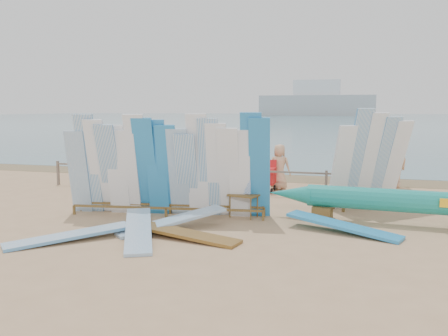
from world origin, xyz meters
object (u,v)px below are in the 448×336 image
(vendor_table, at_px, (244,205))
(flat_board_b, at_px, (172,230))
(main_surfboard_rack, at_px, (168,170))
(beachgoer_3, at_px, (222,162))
(beach_chair_right, at_px, (214,181))
(beachgoer_9, at_px, (390,161))
(flat_board_d, at_px, (343,233))
(beach_chair_left, at_px, (222,180))
(beachgoer_6, at_px, (279,167))
(beachgoer_7, at_px, (256,163))
(beachgoer_4, at_px, (198,165))
(stroller, at_px, (268,179))
(beachgoer_extra_0, at_px, (396,162))
(beachgoer_1, at_px, (144,158))
(flat_board_c, at_px, (183,238))
(outrigger_canoe, at_px, (393,202))
(flat_board_a, at_px, (139,239))
(beachgoer_2, at_px, (144,160))
(beachgoer_11, at_px, (147,153))
(beachgoer_8, at_px, (343,169))
(beachgoer_5, at_px, (222,160))
(side_surfboard_rack, at_px, (370,163))
(beachgoer_0, at_px, (100,161))
(beachgoer_extra_1, at_px, (106,154))
(beachgoer_10, at_px, (372,165))
(flat_board_e, at_px, (69,241))

(vendor_table, height_order, flat_board_b, vendor_table)
(main_surfboard_rack, xyz_separation_m, beachgoer_3, (-0.18, 5.75, -0.43))
(beach_chair_right, xyz_separation_m, beachgoer_9, (6.13, 2.38, 0.66))
(flat_board_d, relative_size, beach_chair_left, 2.88)
(flat_board_d, bearing_deg, beachgoer_6, 42.87)
(beachgoer_7, xyz_separation_m, beachgoer_4, (-1.95, -1.18, -0.03))
(stroller, height_order, beachgoer_extra_0, beachgoer_extra_0)
(beachgoer_1, bearing_deg, beach_chair_right, 45.97)
(flat_board_c, xyz_separation_m, beachgoer_7, (-0.02, 7.83, 0.84))
(flat_board_d, bearing_deg, stroller, 47.85)
(outrigger_canoe, relative_size, flat_board_a, 2.35)
(beachgoer_6, xyz_separation_m, beachgoer_2, (-5.39, 0.23, 0.06))
(flat_board_d, relative_size, beachgoer_extra_0, 1.42)
(beachgoer_7, bearing_deg, beachgoer_6, 151.55)
(beachgoer_7, bearing_deg, beach_chair_right, 57.90)
(beachgoer_6, xyz_separation_m, beachgoer_11, (-6.10, 2.02, 0.14))
(flat_board_c, height_order, stroller, stroller)
(beach_chair_right, distance_m, beachgoer_8, 4.54)
(vendor_table, xyz_separation_m, beachgoer_extra_0, (4.18, 6.10, 0.62))
(stroller, distance_m, beachgoer_8, 2.55)
(beachgoer_5, bearing_deg, beachgoer_9, -68.74)
(outrigger_canoe, height_order, vendor_table, vendor_table)
(flat_board_d, xyz_separation_m, beachgoer_5, (-4.91, 6.79, 0.85))
(side_surfboard_rack, bearing_deg, beachgoer_3, 111.10)
(side_surfboard_rack, distance_m, beachgoer_5, 6.63)
(beachgoer_7, height_order, beachgoer_extra_0, beachgoer_extra_0)
(main_surfboard_rack, relative_size, flat_board_b, 2.06)
(flat_board_a, bearing_deg, beachgoer_6, 49.30)
(beachgoer_6, distance_m, beachgoer_9, 4.26)
(beach_chair_right, height_order, beachgoer_0, beachgoer_0)
(beachgoer_3, bearing_deg, beachgoer_8, -89.06)
(outrigger_canoe, xyz_separation_m, beachgoer_extra_1, (-11.97, 6.91, 0.22))
(flat_board_b, bearing_deg, side_surfboard_rack, 86.29)
(beachgoer_6, xyz_separation_m, beachgoer_4, (-2.97, -0.34, -0.01))
(beachgoer_9, bearing_deg, beachgoer_2, -111.74)
(outrigger_canoe, height_order, beach_chair_left, beach_chair_left)
(beachgoer_0, bearing_deg, main_surfboard_rack, 87.03)
(beachgoer_3, relative_size, beachgoer_extra_1, 1.04)
(side_surfboard_rack, distance_m, beachgoer_extra_1, 12.47)
(beach_chair_right, distance_m, beachgoer_4, 0.88)
(beachgoer_10, bearing_deg, main_surfboard_rack, -2.81)
(stroller, bearing_deg, beachgoer_11, 156.16)
(flat_board_d, xyz_separation_m, beachgoer_7, (-3.44, 6.36, 0.84))
(stroller, xyz_separation_m, beachgoer_1, (-5.56, 1.74, 0.42))
(main_surfboard_rack, height_order, beachgoer_0, main_surfboard_rack)
(beachgoer_2, bearing_deg, beachgoer_11, -101.95)
(flat_board_d, bearing_deg, flat_board_e, 131.42)
(beach_chair_left, relative_size, beachgoer_3, 0.57)
(beachgoer_3, bearing_deg, beachgoer_11, 89.31)
(stroller, distance_m, beachgoer_7, 1.62)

